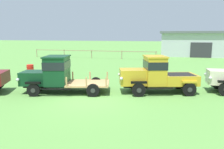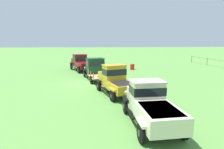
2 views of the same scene
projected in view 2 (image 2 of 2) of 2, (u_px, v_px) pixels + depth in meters
The scene contains 6 objects.
ground_plane at pixel (83, 84), 17.26m from camera, with size 240.00×240.00×0.00m, color #5B9342.
vintage_truck_foreground_near at pixel (81, 62), 24.89m from camera, with size 5.80×3.73×2.30m.
vintage_truck_second_in_line at pixel (95, 68), 19.63m from camera, with size 5.75×3.22×2.29m.
vintage_truck_midrow_center at pixel (115, 80), 13.82m from camera, with size 5.04×3.09×2.30m.
vintage_truck_far_side at pixel (149, 103), 8.66m from camera, with size 4.84×2.19×2.13m.
oil_drum_beside_row at pixel (132, 67), 25.85m from camera, with size 0.65×0.65×0.84m.
Camera 2 is at (17.00, 1.20, 4.06)m, focal length 28.00 mm.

